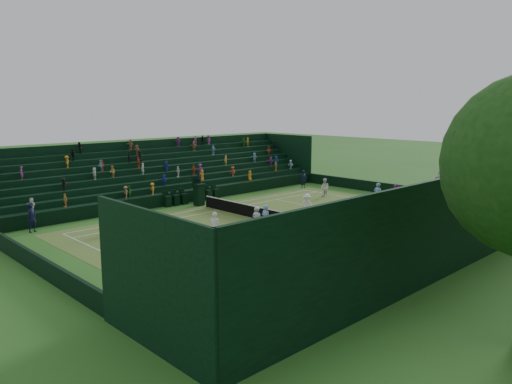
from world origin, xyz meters
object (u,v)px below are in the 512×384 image
umpire_chair (199,192)px  player_far_east (307,205)px  player_near_east (215,227)px  player_far_west (325,188)px  player_near_west (123,218)px  tennis_net (256,212)px

umpire_chair → player_far_east: umpire_chair is taller
umpire_chair → player_near_east: size_ratio=1.48×
player_far_west → player_far_east: (3.84, -6.95, -0.00)m
umpire_chair → player_near_west: size_ratio=1.48×
player_near_west → umpire_chair: bearing=-76.5°
player_far_west → player_near_west: bearing=-79.8°
player_near_east → umpire_chair: bearing=-67.6°
tennis_net → player_near_west: 9.34m
player_near_west → player_far_east: player_near_west is taller
tennis_net → player_near_east: (2.53, -5.87, 0.39)m
tennis_net → umpire_chair: bearing=179.8°
player_near_east → player_far_east: size_ratio=1.10×
player_near_west → player_far_east: size_ratio=1.10×
tennis_net → player_near_west: (-3.50, -8.65, 0.39)m
umpire_chair → player_near_east: 11.05m
player_near_west → player_far_west: size_ratio=1.09×
umpire_chair → player_far_east: bearing=22.2°
player_near_west → player_far_east: bearing=-120.8°
player_far_west → tennis_net: bearing=-64.3°
player_near_east → player_far_west: bearing=-109.7°
tennis_net → player_far_west: size_ratio=7.00×
player_far_east → player_near_west: bearing=-141.8°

